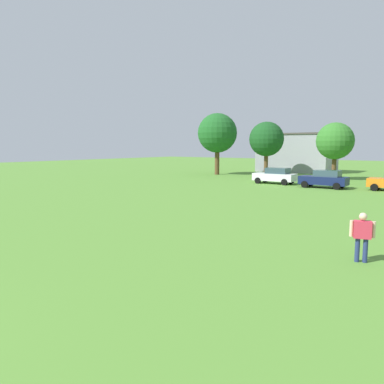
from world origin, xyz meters
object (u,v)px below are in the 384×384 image
(adult_bystander, at_px, (362,233))
(tree_center_left, at_px, (335,141))
(parked_car_navy_1, at_px, (324,179))
(tree_far_left, at_px, (217,133))
(parked_car_white_0, at_px, (275,176))
(tree_left, at_px, (267,139))

(adult_bystander, relative_size, tree_center_left, 0.26)
(parked_car_navy_1, bearing_deg, tree_center_left, -79.63)
(tree_far_left, xyz_separation_m, tree_center_left, (15.44, 0.91, -1.19))
(tree_far_left, bearing_deg, adult_bystander, -50.85)
(adult_bystander, distance_m, tree_far_left, 39.93)
(adult_bystander, relative_size, tree_far_left, 0.20)
(parked_car_navy_1, relative_size, tree_far_left, 0.51)
(parked_car_white_0, relative_size, tree_center_left, 0.65)
(adult_bystander, distance_m, tree_left, 38.27)
(adult_bystander, relative_size, tree_left, 0.24)
(tree_far_left, bearing_deg, tree_left, 20.73)
(parked_car_white_0, height_order, tree_center_left, tree_center_left)
(parked_car_navy_1, height_order, tree_center_left, tree_center_left)
(adult_bystander, height_order, parked_car_white_0, adult_bystander)
(tree_left, xyz_separation_m, tree_center_left, (9.21, -1.45, -0.34))
(parked_car_white_0, distance_m, tree_center_left, 9.79)
(adult_bystander, bearing_deg, tree_far_left, 112.25)
(adult_bystander, xyz_separation_m, tree_far_left, (-25.03, 30.75, 4.65))
(tree_center_left, bearing_deg, parked_car_navy_1, -79.63)
(parked_car_navy_1, xyz_separation_m, tree_left, (-10.92, 10.78, 3.96))
(parked_car_navy_1, bearing_deg, tree_left, -44.62)
(parked_car_white_0, bearing_deg, adult_bystander, 119.56)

